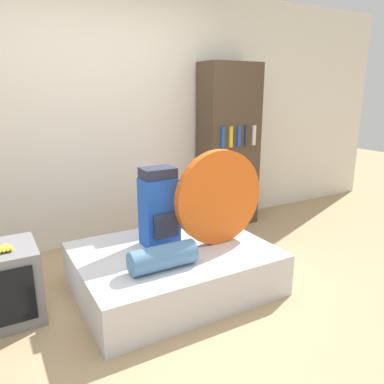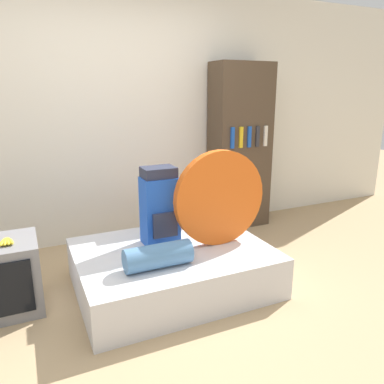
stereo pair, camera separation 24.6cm
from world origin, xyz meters
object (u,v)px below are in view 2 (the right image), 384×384
tent_bag (220,198)px  bookshelf (240,147)px  backpack (160,207)px  sleeping_roll (158,256)px

tent_bag → bookshelf: bookshelf is taller
backpack → sleeping_roll: (-0.17, -0.42, -0.22)m
backpack → bookshelf: bookshelf is taller
tent_bag → bookshelf: 1.44m
sleeping_roll → bookshelf: (1.48, 1.33, 0.51)m
tent_bag → backpack: bearing=153.9°
backpack → sleeping_roll: size_ratio=1.31×
sleeping_roll → bookshelf: bearing=41.9°
sleeping_roll → bookshelf: 2.06m
backpack → tent_bag: size_ratio=0.82×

